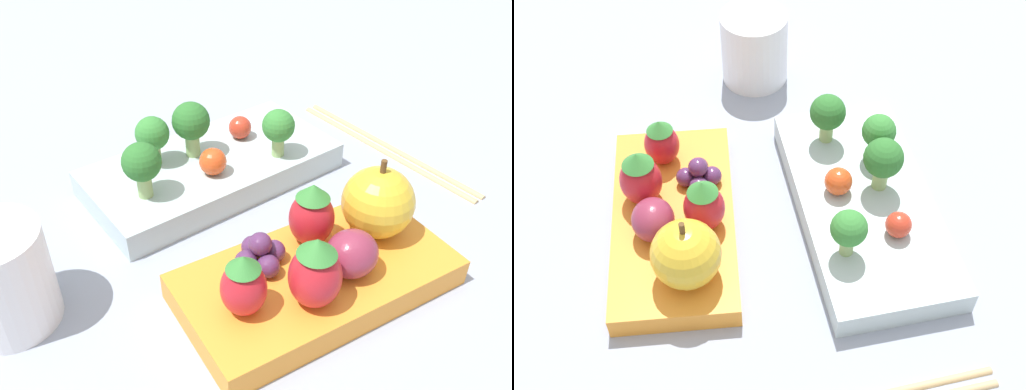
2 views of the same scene
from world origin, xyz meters
TOP-DOWN VIEW (x-y plane):
  - ground_plane at (0.00, 0.00)m, footprint 4.00×4.00m
  - bento_box_savoury at (-0.01, 0.08)m, footprint 0.23×0.13m
  - bento_box_fruit at (-0.00, -0.08)m, footprint 0.19×0.10m
  - broccoli_floret_0 at (0.05, 0.06)m, footprint 0.03×0.03m
  - broccoli_floret_1 at (-0.02, 0.09)m, footprint 0.03×0.03m
  - broccoli_floret_2 at (-0.05, 0.10)m, footprint 0.03×0.03m
  - broccoli_floret_3 at (-0.07, 0.06)m, footprint 0.03×0.03m
  - cherry_tomato_0 at (-0.01, 0.06)m, footprint 0.02×0.02m
  - cherry_tomato_1 at (0.03, 0.10)m, footprint 0.02×0.02m
  - apple at (0.06, -0.06)m, footprint 0.05×0.05m
  - strawberry_0 at (0.01, -0.05)m, footprint 0.03×0.03m
  - strawberry_1 at (-0.02, -0.10)m, footprint 0.03×0.03m
  - strawberry_2 at (-0.06, -0.08)m, footprint 0.03×0.03m
  - plum at (0.02, -0.09)m, footprint 0.04×0.03m
  - grape_cluster at (-0.03, -0.05)m, footprint 0.04×0.04m
  - drinking_cup at (-0.19, 0.00)m, footprint 0.06×0.06m

SIDE VIEW (x-z plane):
  - ground_plane at x=0.00m, z-range 0.00..0.00m
  - bento_box_fruit at x=0.00m, z-range 0.00..0.02m
  - bento_box_savoury at x=-0.01m, z-range 0.00..0.02m
  - grape_cluster at x=-0.03m, z-range 0.02..0.04m
  - cherry_tomato_1 at x=0.03m, z-range 0.02..0.04m
  - cherry_tomato_0 at x=-0.01m, z-range 0.02..0.05m
  - drinking_cup at x=-0.19m, z-range 0.00..0.07m
  - plum at x=0.02m, z-range 0.02..0.05m
  - strawberry_2 at x=-0.06m, z-range 0.02..0.06m
  - strawberry_0 at x=0.01m, z-range 0.02..0.07m
  - strawberry_1 at x=-0.02m, z-range 0.02..0.07m
  - apple at x=0.06m, z-range 0.02..0.08m
  - broccoli_floret_0 at x=0.05m, z-range 0.03..0.07m
  - broccoli_floret_2 at x=-0.05m, z-range 0.03..0.07m
  - broccoli_floret_3 at x=-0.07m, z-range 0.03..0.08m
  - broccoli_floret_1 at x=-0.02m, z-range 0.03..0.08m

